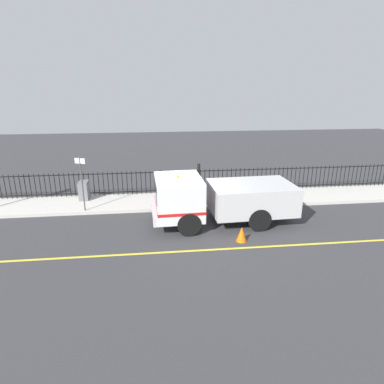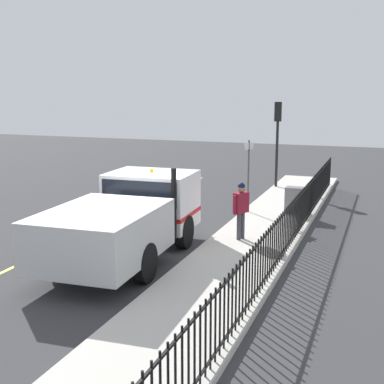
{
  "view_description": "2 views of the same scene",
  "coord_description": "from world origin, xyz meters",
  "px_view_note": "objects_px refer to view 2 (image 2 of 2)",
  "views": [
    {
      "loc": [
        -13.1,
        1.71,
        5.69
      ],
      "look_at": [
        1.01,
        0.05,
        1.07
      ],
      "focal_mm": 30.48,
      "sensor_mm": 36.0,
      "label": 1
    },
    {
      "loc": [
        6.25,
        -13.36,
        4.54
      ],
      "look_at": [
        0.86,
        1.32,
        1.49
      ],
      "focal_mm": 50.33,
      "sensor_mm": 36.0,
      "label": 2
    }
  ],
  "objects_px": {
    "traffic_light_near": "(278,127)",
    "street_sign": "(249,168)",
    "utility_cabinet": "(296,200)",
    "worker_standing": "(241,205)",
    "traffic_cone": "(56,247)",
    "work_truck": "(130,214)"
  },
  "relations": [
    {
      "from": "worker_standing",
      "to": "street_sign",
      "type": "xyz_separation_m",
      "value": [
        -0.69,
        3.56,
        0.55
      ]
    },
    {
      "from": "traffic_light_near",
      "to": "traffic_cone",
      "type": "height_order",
      "value": "traffic_light_near"
    },
    {
      "from": "utility_cabinet",
      "to": "street_sign",
      "type": "height_order",
      "value": "street_sign"
    },
    {
      "from": "worker_standing",
      "to": "street_sign",
      "type": "height_order",
      "value": "street_sign"
    },
    {
      "from": "worker_standing",
      "to": "traffic_cone",
      "type": "relative_size",
      "value": 2.91
    },
    {
      "from": "work_truck",
      "to": "utility_cabinet",
      "type": "relative_size",
      "value": 6.61
    },
    {
      "from": "worker_standing",
      "to": "utility_cabinet",
      "type": "height_order",
      "value": "worker_standing"
    },
    {
      "from": "traffic_light_near",
      "to": "traffic_cone",
      "type": "distance_m",
      "value": 12.65
    },
    {
      "from": "worker_standing",
      "to": "street_sign",
      "type": "distance_m",
      "value": 3.67
    },
    {
      "from": "street_sign",
      "to": "traffic_light_near",
      "type": "bearing_deg",
      "value": 90.56
    },
    {
      "from": "traffic_cone",
      "to": "traffic_light_near",
      "type": "bearing_deg",
      "value": 73.01
    },
    {
      "from": "work_truck",
      "to": "worker_standing",
      "type": "height_order",
      "value": "work_truck"
    },
    {
      "from": "utility_cabinet",
      "to": "traffic_cone",
      "type": "bearing_deg",
      "value": -127.97
    },
    {
      "from": "traffic_cone",
      "to": "utility_cabinet",
      "type": "bearing_deg",
      "value": 52.03
    },
    {
      "from": "work_truck",
      "to": "utility_cabinet",
      "type": "distance_m",
      "value": 7.05
    },
    {
      "from": "traffic_light_near",
      "to": "street_sign",
      "type": "bearing_deg",
      "value": 85.94
    },
    {
      "from": "worker_standing",
      "to": "traffic_cone",
      "type": "height_order",
      "value": "worker_standing"
    },
    {
      "from": "utility_cabinet",
      "to": "street_sign",
      "type": "relative_size",
      "value": 0.36
    },
    {
      "from": "traffic_cone",
      "to": "street_sign",
      "type": "xyz_separation_m",
      "value": [
        3.67,
        6.54,
        1.44
      ]
    },
    {
      "from": "utility_cabinet",
      "to": "traffic_light_near",
      "type": "bearing_deg",
      "value": 109.14
    },
    {
      "from": "work_truck",
      "to": "traffic_cone",
      "type": "bearing_deg",
      "value": -160.9
    },
    {
      "from": "street_sign",
      "to": "work_truck",
      "type": "bearing_deg",
      "value": -106.99
    }
  ]
}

